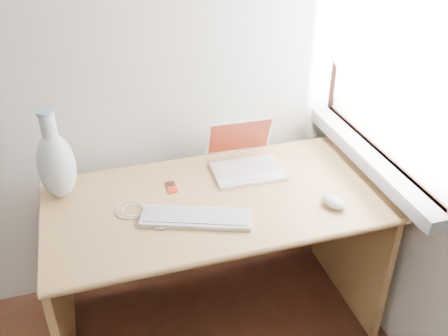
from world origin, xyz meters
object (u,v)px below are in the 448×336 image
object	(u,v)px
external_keyboard	(196,217)
laptop	(245,159)
vase	(56,163)
desk	(211,225)

from	to	relation	value
external_keyboard	laptop	bearing A→B (deg)	65.48
laptop	vase	xyz separation A→B (m)	(-0.77, 0.01, 0.11)
desk	vase	xyz separation A→B (m)	(-0.58, 0.11, 0.35)
external_keyboard	vase	xyz separation A→B (m)	(-0.48, 0.31, 0.14)
desk	vase	distance (m)	0.69
desk	external_keyboard	distance (m)	0.31
external_keyboard	vase	bearing A→B (deg)	167.61
laptop	external_keyboard	world-z (taller)	laptop
external_keyboard	vase	distance (m)	0.58
external_keyboard	vase	world-z (taller)	vase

